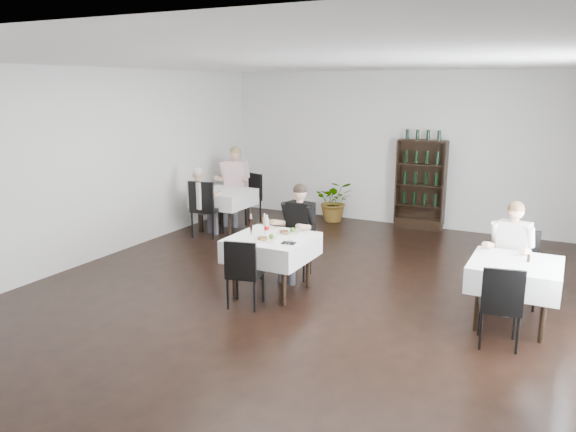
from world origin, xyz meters
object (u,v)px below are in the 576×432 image
Objects in this scene: wine_shelf at (420,185)px; diner_main at (297,224)px; potted_tree at (335,201)px; main_table at (272,247)px.

diner_main is (-0.84, -3.67, -0.05)m from wine_shelf.
wine_shelf is 3.76m from diner_main.
diner_main reaches higher than potted_tree.
main_table is 0.75× the size of diner_main.
wine_shelf is at bearing 6.83° from potted_tree.
potted_tree is 0.61× the size of diner_main.
main_table is 4.19m from potted_tree.
diner_main is at bearing 84.77° from main_table.
wine_shelf reaches higher than potted_tree.
diner_main is (0.84, -3.47, 0.38)m from potted_tree.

